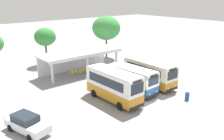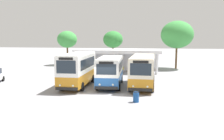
{
  "view_description": "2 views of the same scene",
  "coord_description": "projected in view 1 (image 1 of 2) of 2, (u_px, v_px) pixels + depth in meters",
  "views": [
    {
      "loc": [
        -20.15,
        -15.63,
        11.73
      ],
      "look_at": [
        0.24,
        8.36,
        1.9
      ],
      "focal_mm": 38.95,
      "sensor_mm": 36.0,
      "label": 1
    },
    {
      "loc": [
        4.11,
        -20.43,
        5.31
      ],
      "look_at": [
        0.11,
        5.92,
        1.56
      ],
      "focal_mm": 37.87,
      "sensor_mm": 36.0,
      "label": 2
    }
  ],
  "objects": [
    {
      "name": "waiting_chair_end_by_column",
      "position": [
        73.0,
        73.0,
        36.16
      ],
      "size": [
        0.45,
        0.45,
        0.86
      ],
      "color": "slate",
      "rests_on": "ground"
    },
    {
      "name": "city_bus_second_in_row",
      "position": [
        132.0,
        79.0,
        30.04
      ],
      "size": [
        2.65,
        6.69,
        3.14
      ],
      "color": "black",
      "rests_on": "ground"
    },
    {
      "name": "waiting_chair_second_from_end",
      "position": [
        76.0,
        72.0,
        36.64
      ],
      "size": [
        0.45,
        0.45,
        0.86
      ],
      "color": "slate",
      "rests_on": "ground"
    },
    {
      "name": "litter_bin_apron",
      "position": [
        187.0,
        96.0,
        28.06
      ],
      "size": [
        0.49,
        0.49,
        0.9
      ],
      "color": "#19478C",
      "rests_on": "ground"
    },
    {
      "name": "parked_car_flank",
      "position": [
        27.0,
        123.0,
        21.47
      ],
      "size": [
        2.85,
        4.74,
        1.62
      ],
      "color": "black",
      "rests_on": "ground"
    },
    {
      "name": "city_bus_nearest_orange",
      "position": [
        114.0,
        84.0,
        27.52
      ],
      "size": [
        2.41,
        7.53,
        3.56
      ],
      "color": "black",
      "rests_on": "ground"
    },
    {
      "name": "waiting_chair_fifth_seat",
      "position": [
        87.0,
        69.0,
        37.88
      ],
      "size": [
        0.45,
        0.45,
        0.86
      ],
      "color": "slate",
      "rests_on": "ground"
    },
    {
      "name": "roadside_tree_behind_canopy",
      "position": [
        45.0,
        37.0,
        41.15
      ],
      "size": [
        3.62,
        3.62,
        6.38
      ],
      "color": "brown",
      "rests_on": "ground"
    },
    {
      "name": "ground_plane",
      "position": [
        158.0,
        103.0,
        27.33
      ],
      "size": [
        180.0,
        180.0,
        0.0
      ],
      "primitive_type": "plane",
      "color": "#939399"
    },
    {
      "name": "terminal_canopy",
      "position": [
        78.0,
        56.0,
        37.74
      ],
      "size": [
        12.85,
        4.73,
        3.4
      ],
      "color": "silver",
      "rests_on": "ground"
    },
    {
      "name": "waiting_chair_middle_seat",
      "position": [
        81.0,
        71.0,
        36.95
      ],
      "size": [
        0.45,
        0.45,
        0.86
      ],
      "color": "slate",
      "rests_on": "ground"
    },
    {
      "name": "roadside_tree_east_of_canopy",
      "position": [
        106.0,
        28.0,
        45.74
      ],
      "size": [
        5.32,
        5.32,
        7.94
      ],
      "color": "brown",
      "rests_on": "ground"
    },
    {
      "name": "waiting_chair_fourth_seat",
      "position": [
        84.0,
        70.0,
        37.43
      ],
      "size": [
        0.45,
        0.45,
        0.86
      ],
      "color": "slate",
      "rests_on": "ground"
    },
    {
      "name": "city_bus_middle_cream",
      "position": [
        149.0,
        72.0,
        32.36
      ],
      "size": [
        2.64,
        7.75,
        3.31
      ],
      "color": "black",
      "rests_on": "ground"
    }
  ]
}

